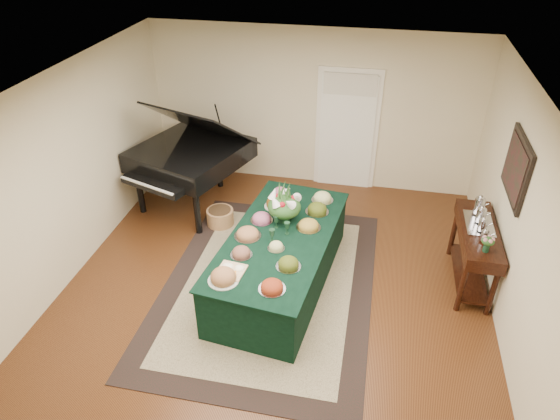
% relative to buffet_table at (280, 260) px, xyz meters
% --- Properties ---
extents(ground, '(6.00, 6.00, 0.00)m').
position_rel_buffet_table_xyz_m(ground, '(-0.03, -0.13, -0.39)').
color(ground, black).
rests_on(ground, ground).
extents(area_rug, '(2.73, 3.82, 0.01)m').
position_rel_buffet_table_xyz_m(area_rug, '(-0.14, -0.09, -0.38)').
color(area_rug, black).
rests_on(area_rug, ground).
extents(kitchen_doorway, '(1.05, 0.07, 2.10)m').
position_rel_buffet_table_xyz_m(kitchen_doorway, '(0.57, 2.83, 0.64)').
color(kitchen_doorway, white).
rests_on(kitchen_doorway, ground).
extents(buffet_table, '(1.53, 2.74, 0.77)m').
position_rel_buffet_table_xyz_m(buffet_table, '(0.00, 0.00, 0.00)').
color(buffet_table, black).
rests_on(buffet_table, ground).
extents(food_platters, '(1.19, 2.27, 0.12)m').
position_rel_buffet_table_xyz_m(food_platters, '(-0.06, 0.01, 0.43)').
color(food_platters, '#A9B3AA').
rests_on(food_platters, buffet_table).
extents(cutting_board, '(0.35, 0.35, 0.10)m').
position_rel_buffet_table_xyz_m(cutting_board, '(-0.41, -0.78, 0.42)').
color(cutting_board, tan).
rests_on(cutting_board, buffet_table).
extents(green_goblets, '(0.24, 0.38, 0.18)m').
position_rel_buffet_table_xyz_m(green_goblets, '(-0.03, 0.04, 0.47)').
color(green_goblets, '#13301D').
rests_on(green_goblets, buffet_table).
extents(floral_centerpiece, '(0.45, 0.45, 0.45)m').
position_rel_buffet_table_xyz_m(floral_centerpiece, '(-0.02, 0.36, 0.65)').
color(floral_centerpiece, '#13301D').
rests_on(floral_centerpiece, buffet_table).
extents(grand_piano, '(2.02, 2.13, 1.82)m').
position_rel_buffet_table_xyz_m(grand_piano, '(-1.79, 1.66, 0.54)').
color(grand_piano, black).
rests_on(grand_piano, ground).
extents(wicker_basket, '(0.42, 0.42, 0.26)m').
position_rel_buffet_table_xyz_m(wicker_basket, '(-1.20, 1.17, -0.25)').
color(wicker_basket, '#99673D').
rests_on(wicker_basket, ground).
extents(mahogany_sideboard, '(0.45, 1.39, 0.87)m').
position_rel_buffet_table_xyz_m(mahogany_sideboard, '(2.46, 0.53, 0.29)').
color(mahogany_sideboard, black).
rests_on(mahogany_sideboard, ground).
extents(tea_service, '(0.34, 0.74, 0.30)m').
position_rel_buffet_table_xyz_m(tea_service, '(2.46, 0.60, 0.60)').
color(tea_service, '#B9BAC2').
rests_on(tea_service, mahogany_sideboard).
extents(pink_bouquet, '(0.17, 0.17, 0.21)m').
position_rel_buffet_table_xyz_m(pink_bouquet, '(2.46, 0.05, 0.63)').
color(pink_bouquet, '#13301D').
rests_on(pink_bouquet, mahogany_sideboard).
extents(wall_painting, '(0.05, 0.95, 0.75)m').
position_rel_buffet_table_xyz_m(wall_painting, '(2.68, 0.53, 1.36)').
color(wall_painting, black).
rests_on(wall_painting, ground).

